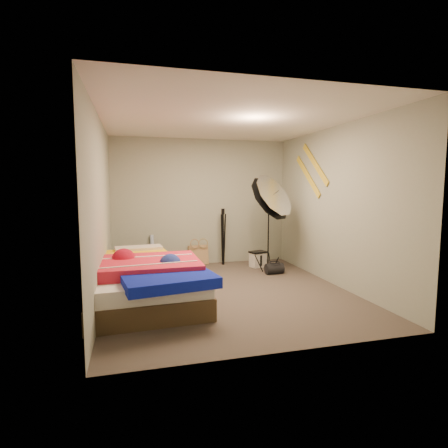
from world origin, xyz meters
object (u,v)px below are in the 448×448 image
object	(u,v)px
wrapping_roll	(152,251)
bed	(145,279)
camera_case	(258,260)
photo_umbrella	(269,199)
tote_bag	(198,255)
camera_tripod	(223,233)
duffel_bag	(274,269)

from	to	relation	value
wrapping_roll	bed	size ratio (longest dim) A/B	0.27
camera_case	photo_umbrella	world-z (taller)	photo_umbrella
tote_bag	photo_umbrella	xyz separation A→B (m)	(1.08, -1.05, 1.14)
camera_tripod	tote_bag	bearing A→B (deg)	165.85
camera_case	camera_tripod	distance (m)	0.87
tote_bag	camera_tripod	world-z (taller)	camera_tripod
wrapping_roll	bed	world-z (taller)	wrapping_roll
wrapping_roll	photo_umbrella	bearing A→B (deg)	-27.81
photo_umbrella	camera_tripod	bearing A→B (deg)	122.97
tote_bag	duffel_bag	bearing A→B (deg)	-47.98
wrapping_roll	bed	distance (m)	2.05
photo_umbrella	camera_tripod	xyz separation A→B (m)	(-0.60, 0.93, -0.69)
wrapping_roll	duffel_bag	xyz separation A→B (m)	(2.08, -1.09, -0.22)
duffel_bag	camera_tripod	bearing A→B (deg)	123.54
camera_case	duffel_bag	distance (m)	0.62
wrapping_roll	duffel_bag	world-z (taller)	wrapping_roll
tote_bag	wrapping_roll	distance (m)	0.91
wrapping_roll	bed	bearing A→B (deg)	-96.02
camera_case	camera_tripod	size ratio (longest dim) A/B	0.25
bed	photo_umbrella	world-z (taller)	photo_umbrella
bed	photo_umbrella	size ratio (longest dim) A/B	1.25
photo_umbrella	duffel_bag	bearing A→B (deg)	-25.45
tote_bag	camera_case	size ratio (longest dim) A/B	1.38
camera_tripod	camera_case	bearing A→B (deg)	-31.06
camera_case	photo_umbrella	xyz separation A→B (m)	(-0.01, -0.56, 1.20)
duffel_bag	camera_tripod	world-z (taller)	camera_tripod
tote_bag	photo_umbrella	bearing A→B (deg)	-49.22
tote_bag	bed	world-z (taller)	bed
tote_bag	duffel_bag	xyz separation A→B (m)	(1.18, -1.09, -0.10)
bed	duffel_bag	bearing A→B (deg)	22.29
camera_case	bed	world-z (taller)	bed
bed	camera_tripod	bearing A→B (deg)	50.12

